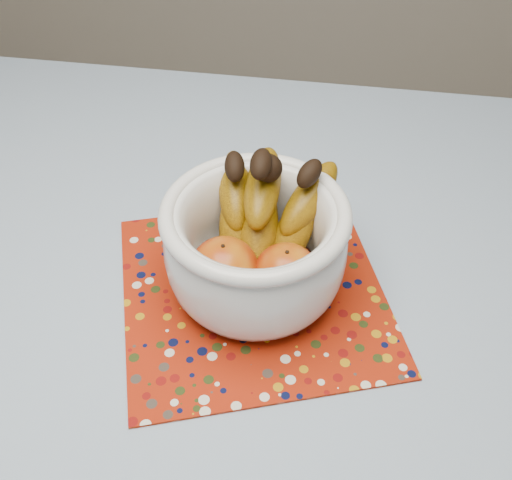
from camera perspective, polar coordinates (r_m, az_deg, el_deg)
table at (r=0.89m, az=-7.28°, el=-11.07°), size 1.20×1.20×0.75m
tablecloth at (r=0.82m, az=-7.79°, el=-7.82°), size 1.32×1.32×0.01m
placemat at (r=0.84m, az=-0.27°, el=-4.94°), size 0.46×0.46×0.00m
fruit_bowl at (r=0.79m, az=0.42°, el=0.50°), size 0.27×0.27×0.21m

